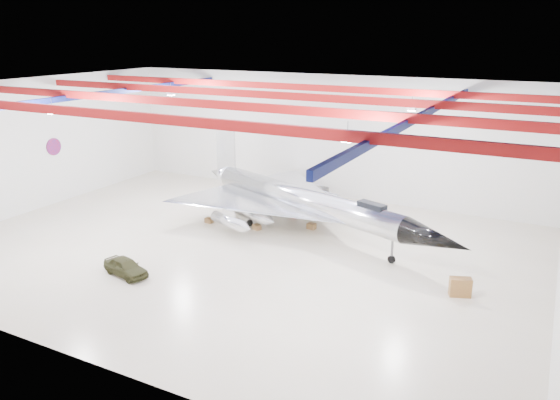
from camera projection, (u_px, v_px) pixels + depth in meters
The scene contains 15 objects.
floor at pixel (239, 248), 38.30m from camera, with size 40.00×40.00×0.00m, color beige.
wall_back at pixel (324, 136), 49.39m from camera, with size 40.00×40.00×0.00m, color silver.
wall_left at pixel (33, 145), 45.49m from camera, with size 30.00×30.00×0.00m, color silver.
ceiling at pixel (235, 89), 35.05m from camera, with size 40.00×40.00×0.00m, color #0A0F38.
ceiling_structure at pixel (235, 100), 35.25m from camera, with size 39.50×29.50×1.08m.
wall_roundel at pixel (54, 147), 47.31m from camera, with size 1.50×1.50×0.10m, color #B21414.
jet_aircraft at pixel (303, 202), 40.96m from camera, with size 24.53×18.62×6.95m.
jeep at pixel (126, 267), 33.87m from camera, with size 1.34×3.34×1.14m, color #33341A.
desk at pixel (460, 287), 31.22m from camera, with size 1.21×0.61×1.11m, color brown.
crate_ply at pixel (209, 220), 43.35m from camera, with size 0.59×0.47×0.41m, color olive.
toolbox_red at pixel (294, 216), 44.57m from camera, with size 0.43×0.34×0.30m, color maroon.
parts_bin at pixel (311, 226), 41.99m from camera, with size 0.64×0.51×0.45m, color olive.
tool_chest at pixel (311, 226), 42.16m from camera, with size 0.37×0.37×0.33m, color maroon.
oil_barrel at pixel (257, 227), 41.84m from camera, with size 0.59×0.47×0.41m, color olive.
spares_box at pixel (336, 217), 44.11m from camera, with size 0.40×0.40×0.36m, color #59595B.
Camera 1 is at (18.99, -30.24, 14.55)m, focal length 35.00 mm.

